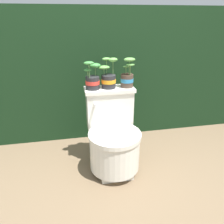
# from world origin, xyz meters

# --- Properties ---
(ground_plane) EXTENTS (12.00, 12.00, 0.00)m
(ground_plane) POSITION_xyz_m (0.00, 0.00, 0.00)
(ground_plane) COLOR brown
(hedge_backdrop) EXTENTS (4.27, 0.63, 1.34)m
(hedge_backdrop) POSITION_xyz_m (0.00, 0.99, 0.67)
(hedge_backdrop) COLOR black
(hedge_backdrop) RESTS_ON ground
(toilet) EXTENTS (0.43, 0.54, 0.69)m
(toilet) POSITION_xyz_m (0.09, 0.11, 0.29)
(toilet) COLOR silver
(toilet) RESTS_ON ground
(potted_plant_left) EXTENTS (0.14, 0.12, 0.23)m
(potted_plant_left) POSITION_xyz_m (-0.05, 0.27, 0.77)
(potted_plant_left) COLOR #262628
(potted_plant_left) RESTS_ON toilet
(potted_plant_midleft) EXTENTS (0.16, 0.12, 0.25)m
(potted_plant_midleft) POSITION_xyz_m (0.08, 0.28, 0.77)
(potted_plant_midleft) COLOR #262628
(potted_plant_midleft) RESTS_ON toilet
(potted_plant_middle) EXTENTS (0.11, 0.11, 0.25)m
(potted_plant_middle) POSITION_xyz_m (0.24, 0.27, 0.77)
(potted_plant_middle) COLOR #47382D
(potted_plant_middle) RESTS_ON toilet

